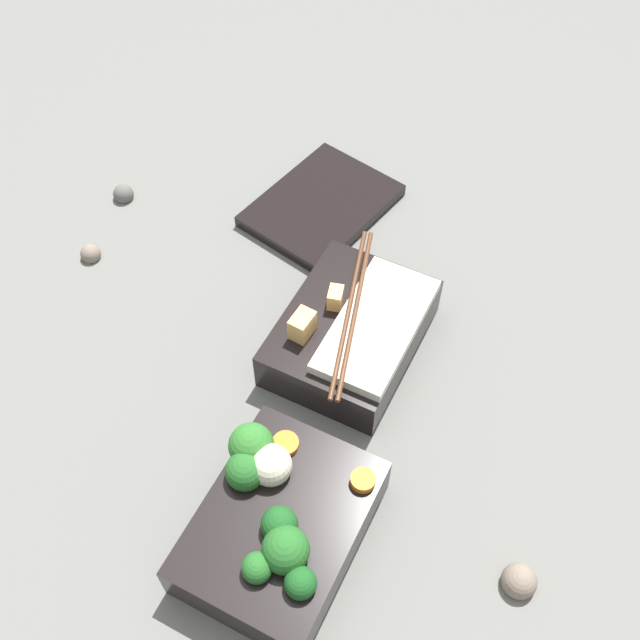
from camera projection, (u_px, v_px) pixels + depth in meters
name	position (u px, v px, depth m)	size (l,w,h in m)	color
ground_plane	(311.00, 440.00, 0.75)	(3.00, 3.00, 0.00)	slate
bento_tray_vegetable	(278.00, 520.00, 0.66)	(0.18, 0.14, 0.08)	black
bento_tray_rice	(353.00, 331.00, 0.79)	(0.21, 0.13, 0.08)	black
bento_lid	(322.00, 206.00, 0.93)	(0.18, 0.13, 0.02)	black
pebble_0	(123.00, 194.00, 0.95)	(0.03, 0.03, 0.03)	#595651
pebble_1	(519.00, 581.00, 0.66)	(0.03, 0.03, 0.03)	#7A6B5B
pebble_2	(91.00, 254.00, 0.89)	(0.02, 0.02, 0.02)	#7A6B5B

